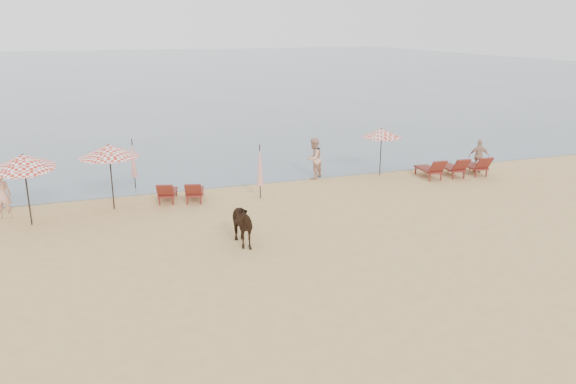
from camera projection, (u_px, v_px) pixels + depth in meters
The scene contains 13 objects.
ground at pixel (350, 283), 14.86m from camera, with size 120.00×120.00×0.00m, color tan.
sea at pixel (130, 69), 87.24m from camera, with size 160.00×140.00×0.06m, color #51606B.
lounger_cluster_left at pixel (181, 192), 21.53m from camera, with size 2.00×1.95×0.59m.
lounger_cluster_right at pixel (454, 167), 25.09m from camera, with size 3.06×1.93×0.65m.
umbrella_open_left_a at pixel (109, 151), 20.22m from camera, with size 2.15×2.15×2.44m.
umbrella_open_left_b at pixel (23, 162), 18.54m from camera, with size 2.01×2.05×2.56m.
umbrella_open_right at pixel (382, 133), 24.95m from camera, with size 1.77×1.77×2.16m.
umbrella_closed_left at pixel (133, 158), 23.00m from camera, with size 0.26×0.26×2.11m.
umbrella_closed_right at pixel (260, 165), 21.73m from camera, with size 0.26×0.26×2.16m.
cow at pixel (238, 223), 17.23m from camera, with size 0.76×1.66×1.40m, color black.
beachgoer_left at pixel (2, 195), 19.60m from camera, with size 0.62×0.40×1.69m, color tan.
beachgoer_right_a at pixel (314, 158), 24.69m from camera, with size 0.89×0.69×1.82m, color tan.
beachgoer_right_b at pixel (479, 156), 25.77m from camera, with size 0.89×0.37×1.53m, color tan.
Camera 1 is at (-6.01, -12.25, 6.55)m, focal length 35.00 mm.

